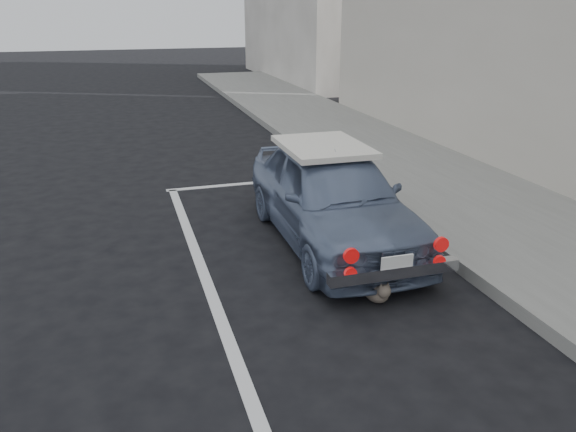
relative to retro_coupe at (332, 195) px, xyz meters
The scene contains 4 objects.
pline_front 2.79m from the retro_coupe, 96.04° to the left, with size 3.00×0.12×0.01m, color silver.
pline_side 1.96m from the retro_coupe, 154.85° to the right, with size 0.12×7.00×0.01m, color silver.
retro_coupe is the anchor object (origin of this frame).
cat 1.66m from the retro_coupe, 94.48° to the right, with size 0.25×0.52×0.28m.
Camera 1 is at (-1.65, -2.30, 2.78)m, focal length 35.00 mm.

